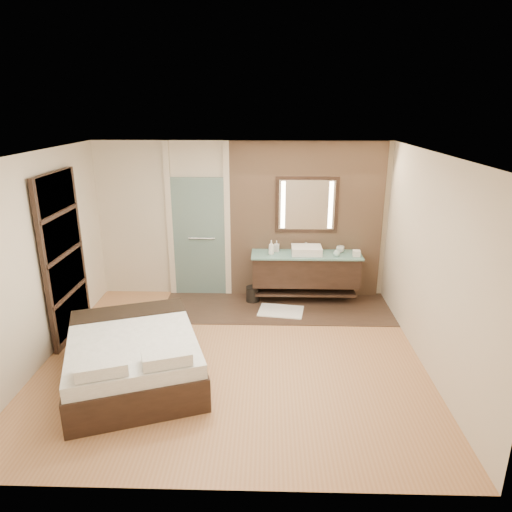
{
  "coord_description": "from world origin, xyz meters",
  "views": [
    {
      "loc": [
        0.45,
        -5.42,
        3.24
      ],
      "look_at": [
        0.29,
        0.6,
        1.25
      ],
      "focal_mm": 32.0,
      "sensor_mm": 36.0,
      "label": 1
    }
  ],
  "objects_px": {
    "mirror_unit": "(307,205)",
    "bed": "(134,357)",
    "waste_bin": "(252,294)",
    "vanity": "(306,269)"
  },
  "relations": [
    {
      "from": "mirror_unit",
      "to": "bed",
      "type": "xyz_separation_m",
      "value": [
        -2.29,
        -2.69,
        -1.35
      ]
    },
    {
      "from": "mirror_unit",
      "to": "bed",
      "type": "bearing_deg",
      "value": -130.36
    },
    {
      "from": "bed",
      "to": "waste_bin",
      "type": "distance_m",
      "value": 2.76
    },
    {
      "from": "vanity",
      "to": "waste_bin",
      "type": "distance_m",
      "value": 1.01
    },
    {
      "from": "mirror_unit",
      "to": "waste_bin",
      "type": "relative_size",
      "value": 3.83
    },
    {
      "from": "bed",
      "to": "mirror_unit",
      "type": "bearing_deg",
      "value": 30.46
    },
    {
      "from": "bed",
      "to": "waste_bin",
      "type": "relative_size",
      "value": 8.29
    },
    {
      "from": "mirror_unit",
      "to": "waste_bin",
      "type": "bearing_deg",
      "value": -161.37
    },
    {
      "from": "vanity",
      "to": "bed",
      "type": "distance_m",
      "value": 3.37
    },
    {
      "from": "bed",
      "to": "waste_bin",
      "type": "xyz_separation_m",
      "value": [
        1.38,
        2.39,
        -0.17
      ]
    }
  ]
}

